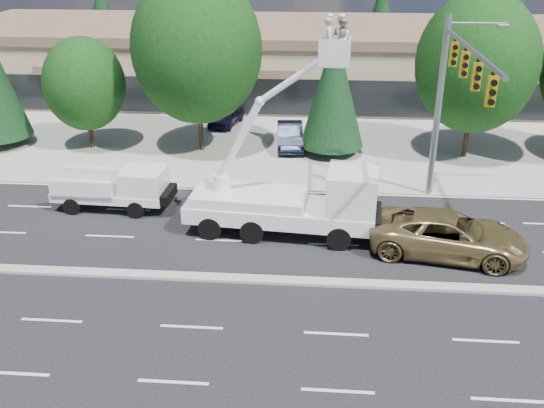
# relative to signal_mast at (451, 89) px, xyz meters

# --- Properties ---
(ground) EXTENTS (140.00, 140.00, 0.00)m
(ground) POSITION_rel_signal_mast_xyz_m (-10.03, -7.04, -6.06)
(ground) COLOR black
(ground) RESTS_ON ground
(concrete_apron) EXTENTS (140.00, 22.00, 0.01)m
(concrete_apron) POSITION_rel_signal_mast_xyz_m (-10.03, 12.96, -6.05)
(concrete_apron) COLOR #9D998E
(concrete_apron) RESTS_ON ground
(road_median) EXTENTS (120.00, 0.55, 0.12)m
(road_median) POSITION_rel_signal_mast_xyz_m (-10.03, -7.04, -6.00)
(road_median) COLOR #9D998E
(road_median) RESTS_ON ground
(strip_mall) EXTENTS (50.40, 15.40, 5.50)m
(strip_mall) POSITION_rel_signal_mast_xyz_m (-10.03, 22.93, -3.23)
(strip_mall) COLOR tan
(strip_mall) RESTS_ON ground
(tree_front_c) EXTENTS (4.92, 4.92, 6.83)m
(tree_front_c) POSITION_rel_signal_mast_xyz_m (-20.03, 7.96, -2.06)
(tree_front_c) COLOR #332114
(tree_front_c) RESTS_ON ground
(tree_front_d) EXTENTS (7.64, 7.64, 10.59)m
(tree_front_d) POSITION_rel_signal_mast_xyz_m (-13.03, 7.96, 0.15)
(tree_front_d) COLOR #332114
(tree_front_d) RESTS_ON ground
(tree_front_e) EXTENTS (3.82, 3.82, 7.53)m
(tree_front_e) POSITION_rel_signal_mast_xyz_m (-5.03, 7.96, -2.02)
(tree_front_e) COLOR #332114
(tree_front_e) RESTS_ON ground
(tree_front_f) EXTENTS (6.90, 6.90, 9.57)m
(tree_front_f) POSITION_rel_signal_mast_xyz_m (2.97, 7.96, -0.46)
(tree_front_f) COLOR #332114
(tree_front_f) RESTS_ON ground
(tree_back_a) EXTENTS (4.14, 4.14, 8.16)m
(tree_back_a) POSITION_rel_signal_mast_xyz_m (-28.03, 34.96, -1.68)
(tree_back_a) COLOR #332114
(tree_back_a) RESTS_ON ground
(tree_back_b) EXTENTS (5.17, 5.17, 10.18)m
(tree_back_b) POSITION_rel_signal_mast_xyz_m (-14.03, 34.96, -0.59)
(tree_back_b) COLOR #332114
(tree_back_b) RESTS_ON ground
(tree_back_c) EXTENTS (4.20, 4.20, 8.27)m
(tree_back_c) POSITION_rel_signal_mast_xyz_m (-0.03, 34.96, -1.62)
(tree_back_c) COLOR #332114
(tree_back_c) RESTS_ON ground
(tree_back_d) EXTENTS (5.69, 5.69, 11.21)m
(tree_back_d) POSITION_rel_signal_mast_xyz_m (11.97, 34.96, -0.04)
(tree_back_d) COLOR #332114
(tree_back_d) RESTS_ON ground
(signal_mast) EXTENTS (2.76, 10.16, 9.00)m
(signal_mast) POSITION_rel_signal_mast_xyz_m (0.00, 0.00, 0.00)
(signal_mast) COLOR gray
(signal_mast) RESTS_ON ground
(utility_pickup) EXTENTS (5.55, 2.38, 2.09)m
(utility_pickup) POSITION_rel_signal_mast_xyz_m (-15.47, -0.86, -5.19)
(utility_pickup) COLOR white
(utility_pickup) RESTS_ON ground
(bucket_truck) EXTENTS (8.61, 3.35, 9.63)m
(bucket_truck) POSITION_rel_signal_mast_xyz_m (-6.72, -2.91, -4.04)
(bucket_truck) COLOR white
(bucket_truck) RESTS_ON ground
(traffic_cone_b) EXTENTS (0.40, 0.40, 0.70)m
(traffic_cone_b) POSITION_rel_signal_mast_xyz_m (-10.87, -2.85, -5.72)
(traffic_cone_b) COLOR #F95F07
(traffic_cone_b) RESTS_ON ground
(traffic_cone_c) EXTENTS (0.40, 0.40, 0.70)m
(traffic_cone_c) POSITION_rel_signal_mast_xyz_m (-10.36, -3.33, -5.72)
(traffic_cone_c) COLOR #F95F07
(traffic_cone_c) RESTS_ON ground
(traffic_cone_d) EXTENTS (0.40, 0.40, 0.70)m
(traffic_cone_d) POSITION_rel_signal_mast_xyz_m (-2.59, -3.72, -5.72)
(traffic_cone_d) COLOR #F95F07
(traffic_cone_d) RESTS_ON ground
(minivan) EXTENTS (6.92, 4.11, 1.80)m
(minivan) POSITION_rel_signal_mast_xyz_m (-0.28, -4.24, -5.16)
(minivan) COLOR olive
(minivan) RESTS_ON ground
(parked_car_west) EXTENTS (2.37, 4.13, 1.32)m
(parked_car_west) POSITION_rel_signal_mast_xyz_m (-12.25, 13.15, -5.40)
(parked_car_west) COLOR black
(parked_car_west) RESTS_ON ground
(parked_car_east) EXTENTS (1.91, 4.59, 1.48)m
(parked_car_east) POSITION_rel_signal_mast_xyz_m (-7.61, 8.96, -5.32)
(parked_car_east) COLOR black
(parked_car_east) RESTS_ON ground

